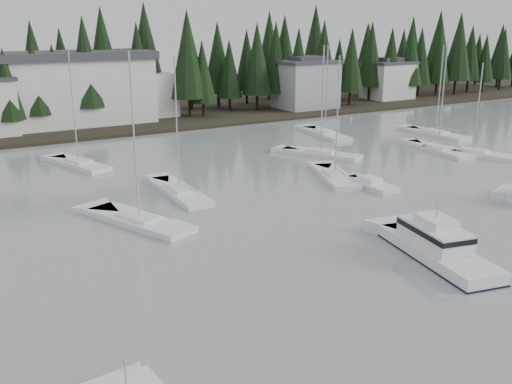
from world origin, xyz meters
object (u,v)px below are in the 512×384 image
at_px(harbor_inn, 83,88).
at_px(runabout_1, 370,186).
at_px(sailboat_2, 320,155).
at_px(cabin_cruiser_center, 436,249).
at_px(sailboat_3, 473,155).
at_px(sailboat_5, 335,178).
at_px(sailboat_0, 179,193).
at_px(sailboat_11, 139,222).
at_px(sailboat_13, 438,151).
at_px(house_east_b, 388,79).
at_px(sailboat_4, 79,165).
at_px(sailboat_9, 436,135).
at_px(house_east_a, 306,83).
at_px(sailboat_8, 325,135).

relative_size(harbor_inn, runabout_1, 4.78).
bearing_deg(sailboat_2, cabin_cruiser_center, 129.03).
xyz_separation_m(cabin_cruiser_center, sailboat_3, (28.22, 19.99, -0.61)).
bearing_deg(sailboat_5, sailboat_0, 100.31).
bearing_deg(sailboat_3, sailboat_2, 41.17).
bearing_deg(sailboat_11, sailboat_13, -102.89).
bearing_deg(runabout_1, house_east_b, -44.47).
xyz_separation_m(sailboat_11, sailboat_13, (41.38, 6.48, 0.01)).
height_order(sailboat_0, sailboat_11, sailboat_11).
height_order(house_east_b, sailboat_5, sailboat_5).
bearing_deg(sailboat_4, sailboat_5, -148.74).
xyz_separation_m(sailboat_3, sailboat_11, (-43.46, -2.80, 0.01)).
height_order(sailboat_0, sailboat_13, sailboat_13).
relative_size(sailboat_2, runabout_1, 2.21).
distance_m(harbor_inn, runabout_1, 51.75).
xyz_separation_m(house_east_b, sailboat_0, (-63.17, -39.55, -4.34)).
relative_size(sailboat_0, sailboat_9, 1.02).
relative_size(harbor_inn, cabin_cruiser_center, 2.73).
height_order(sailboat_2, sailboat_3, sailboat_2).
distance_m(sailboat_4, runabout_1, 32.47).
xyz_separation_m(house_east_a, cabin_cruiser_center, (-31.97, -60.63, -4.24)).
xyz_separation_m(sailboat_0, sailboat_11, (-6.04, -5.89, 0.00)).
relative_size(house_east_a, harbor_inn, 0.36).
distance_m(sailboat_11, runabout_1, 23.28).
xyz_separation_m(sailboat_5, sailboat_13, (19.24, 3.70, 0.01)).
height_order(sailboat_3, sailboat_4, sailboat_4).
bearing_deg(runabout_1, harbor_inn, 16.92).
bearing_deg(house_east_a, sailboat_0, -137.63).
relative_size(house_east_a, sailboat_9, 0.81).
xyz_separation_m(harbor_inn, sailboat_8, (27.32, -25.66, -5.71)).
height_order(harbor_inn, sailboat_3, harbor_inn).
bearing_deg(house_east_a, runabout_1, -118.11).
height_order(sailboat_2, sailboat_13, sailboat_13).
distance_m(sailboat_0, sailboat_8, 33.69).
bearing_deg(sailboat_8, sailboat_3, -149.96).
distance_m(sailboat_3, runabout_1, 20.66).
relative_size(sailboat_0, sailboat_11, 0.95).
distance_m(harbor_inn, sailboat_8, 37.91).
relative_size(harbor_inn, sailboat_13, 2.09).
distance_m(sailboat_5, sailboat_11, 22.31).
distance_m(cabin_cruiser_center, sailboat_9, 46.28).
height_order(house_east_b, harbor_inn, harbor_inn).
relative_size(sailboat_0, sailboat_3, 1.15).
bearing_deg(sailboat_13, sailboat_2, 76.80).
bearing_deg(sailboat_8, house_east_b, -47.46).
bearing_deg(sailboat_8, sailboat_11, 129.70).
xyz_separation_m(harbor_inn, sailboat_9, (41.08, -33.68, -5.71)).
relative_size(sailboat_3, sailboat_5, 0.89).
xyz_separation_m(house_east_a, sailboat_5, (-25.07, -40.66, -4.84)).
xyz_separation_m(sailboat_2, sailboat_5, (-5.09, -9.26, -0.01)).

